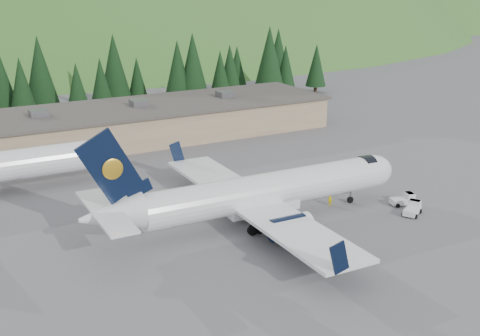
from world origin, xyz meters
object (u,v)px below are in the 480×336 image
object	(u,v)px
terminal_building	(109,126)
ramp_worker	(330,198)
airliner	(260,193)
baggage_tug_a	(413,209)
baggage_tug_b	(404,200)

from	to	relation	value
terminal_building	ramp_worker	bearing A→B (deg)	-70.71
airliner	baggage_tug_a	size ratio (longest dim) A/B	12.27
baggage_tug_a	baggage_tug_b	distance (m)	2.75
airliner	terminal_building	world-z (taller)	airliner
airliner	baggage_tug_b	bearing A→B (deg)	-11.09
terminal_building	ramp_worker	xyz separation A→B (m)	(13.19, -37.68, -1.73)
airliner	terminal_building	distance (m)	38.19
airliner	baggage_tug_a	distance (m)	16.69
airliner	baggage_tug_b	size ratio (longest dim) A/B	12.61
airliner	ramp_worker	xyz separation A→B (m)	(9.21, 0.30, -2.23)
baggage_tug_b	ramp_worker	xyz separation A→B (m)	(-7.29, 3.88, 0.29)
ramp_worker	baggage_tug_b	bearing A→B (deg)	126.85
terminal_building	ramp_worker	size ratio (longest dim) A/B	39.56
airliner	ramp_worker	bearing A→B (deg)	3.01
baggage_tug_a	baggage_tug_b	bearing A→B (deg)	35.29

